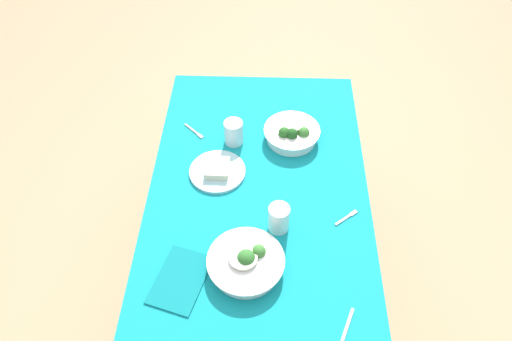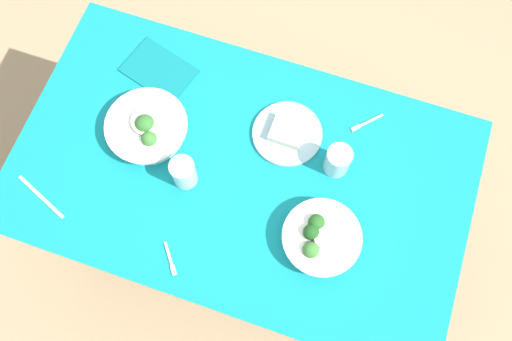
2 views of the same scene
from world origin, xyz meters
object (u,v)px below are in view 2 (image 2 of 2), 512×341
(broccoli_bowl_far, at_px, (147,128))
(bread_side_plate, at_px, (287,133))
(fork_by_near_bowl, at_px, (366,123))
(napkin_folded_upper, at_px, (159,70))
(water_glass_center, at_px, (338,161))
(broccoli_bowl_near, at_px, (320,238))
(table_knife_left, at_px, (41,197))
(water_glass_side, at_px, (184,172))
(fork_by_far_bowl, at_px, (170,260))

(broccoli_bowl_far, bearing_deg, bread_side_plate, 17.71)
(broccoli_bowl_far, relative_size, fork_by_near_bowl, 2.82)
(fork_by_near_bowl, distance_m, napkin_folded_upper, 0.67)
(broccoli_bowl_far, xyz_separation_m, water_glass_center, (0.57, 0.08, 0.02))
(broccoli_bowl_far, relative_size, broccoli_bowl_near, 1.11)
(broccoli_bowl_near, relative_size, table_knife_left, 1.17)
(table_knife_left, bearing_deg, water_glass_side, 48.82)
(bread_side_plate, bearing_deg, water_glass_side, -136.19)
(fork_by_far_bowl, relative_size, fork_by_near_bowl, 0.96)
(table_knife_left, bearing_deg, bread_side_plate, 56.34)
(fork_by_far_bowl, distance_m, table_knife_left, 0.43)
(broccoli_bowl_far, xyz_separation_m, bread_side_plate, (0.40, 0.13, -0.02))
(broccoli_bowl_far, height_order, napkin_folded_upper, broccoli_bowl_far)
(broccoli_bowl_near, bearing_deg, bread_side_plate, 123.34)
(table_knife_left, bearing_deg, water_glass_center, 47.25)
(broccoli_bowl_near, distance_m, bread_side_plate, 0.34)
(fork_by_near_bowl, relative_size, table_knife_left, 0.46)
(fork_by_near_bowl, bearing_deg, bread_side_plate, -18.60)
(fork_by_near_bowl, bearing_deg, broccoli_bowl_near, 39.46)
(bread_side_plate, xyz_separation_m, table_knife_left, (-0.62, -0.42, -0.01))
(fork_by_far_bowl, distance_m, napkin_folded_upper, 0.60)
(broccoli_bowl_far, relative_size, napkin_folded_upper, 1.15)
(water_glass_side, xyz_separation_m, table_knife_left, (-0.38, -0.19, -0.05))
(bread_side_plate, relative_size, water_glass_center, 2.10)
(bread_side_plate, distance_m, water_glass_center, 0.18)
(water_glass_side, bearing_deg, fork_by_near_bowl, 36.96)
(fork_by_near_bowl, bearing_deg, fork_by_far_bowl, 8.86)
(broccoli_bowl_far, relative_size, bread_side_plate, 1.16)
(table_knife_left, relative_size, napkin_folded_upper, 0.88)
(water_glass_center, bearing_deg, broccoli_bowl_far, -172.39)
(water_glass_center, bearing_deg, broccoli_bowl_near, -85.42)
(bread_side_plate, height_order, napkin_folded_upper, bread_side_plate)
(water_glass_center, bearing_deg, fork_by_near_bowl, 73.57)
(broccoli_bowl_near, bearing_deg, broccoli_bowl_far, 165.28)
(fork_by_far_bowl, height_order, fork_by_near_bowl, same)
(broccoli_bowl_far, relative_size, water_glass_side, 2.37)
(broccoli_bowl_far, bearing_deg, fork_by_far_bowl, -58.67)
(water_glass_center, height_order, napkin_folded_upper, water_glass_center)
(broccoli_bowl_near, xyz_separation_m, water_glass_center, (-0.02, 0.23, 0.02))
(water_glass_side, bearing_deg, water_glass_center, 23.64)
(broccoli_bowl_far, xyz_separation_m, fork_by_far_bowl, (0.21, -0.34, -0.03))
(water_glass_center, distance_m, table_knife_left, 0.87)
(broccoli_bowl_near, distance_m, fork_by_near_bowl, 0.40)
(broccoli_bowl_near, xyz_separation_m, fork_by_far_bowl, (-0.38, -0.19, -0.03))
(napkin_folded_upper, bearing_deg, bread_side_plate, -9.70)
(bread_side_plate, bearing_deg, broccoli_bowl_far, -162.29)
(broccoli_bowl_near, xyz_separation_m, fork_by_near_bowl, (0.03, 0.39, -0.03))
(broccoli_bowl_far, xyz_separation_m, fork_by_near_bowl, (0.61, 0.24, -0.03))
(broccoli_bowl_far, bearing_deg, water_glass_center, 7.61)
(water_glass_center, relative_size, table_knife_left, 0.53)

